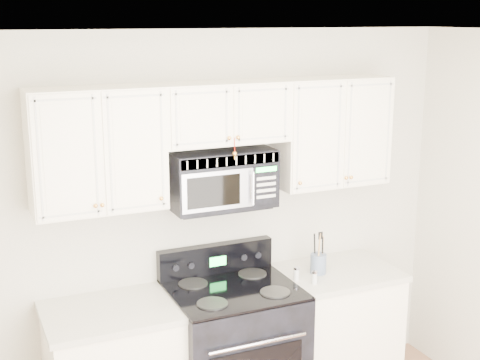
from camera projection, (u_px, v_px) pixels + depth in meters
room at (354, 324)px, 3.07m from camera, size 3.51×3.51×2.61m
base_cabinet_right at (332, 333)px, 4.87m from camera, size 0.86×0.65×0.92m
range at (233, 350)px, 4.51m from camera, size 0.83×0.75×1.14m
upper_cabinets at (222, 134)px, 4.33m from camera, size 2.44×0.37×0.75m
microwave at (221, 179)px, 4.38m from camera, size 0.69×0.39×0.38m
utensil_crock at (318, 263)px, 4.68m from camera, size 0.11×0.11×0.30m
shaker_salt at (296, 274)px, 4.56m from camera, size 0.04×0.04×0.10m
shaker_pepper at (314, 277)px, 4.50m from camera, size 0.04×0.04×0.09m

